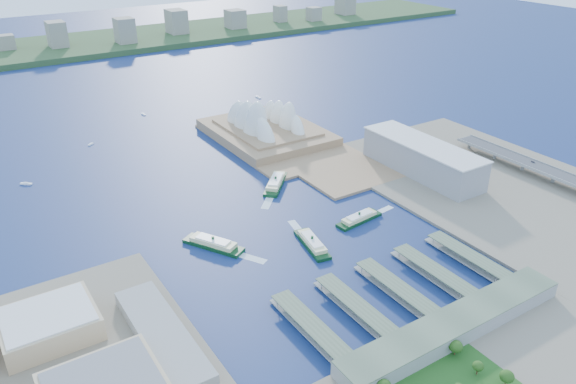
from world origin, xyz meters
TOP-DOWN VIEW (x-y plane):
  - ground at (0.00, 0.00)m, footprint 3000.00×3000.00m
  - east_land at (240.00, -50.00)m, footprint 240.00×500.00m
  - peninsula at (107.50, 260.00)m, footprint 135.00×220.00m
  - far_shore at (0.00, 980.00)m, footprint 2200.00×260.00m
  - opera_house at (105.00, 280.00)m, footprint 134.00×180.00m
  - toaster_building at (195.00, 80.00)m, footprint 45.00×155.00m
  - ferry_wharves at (14.00, -75.00)m, footprint 184.00×90.00m
  - terminal_building at (15.00, -135.00)m, footprint 200.00×28.00m
  - far_skyline at (0.00, 960.00)m, footprint 1900.00×140.00m
  - ferry_a at (-78.14, 67.61)m, footprint 42.55×58.77m
  - ferry_b at (36.87, 145.75)m, footprint 53.01×54.69m
  - ferry_c at (-1.31, 19.99)m, footprint 24.06×56.84m
  - ferry_d at (64.41, 32.73)m, footprint 53.29×19.16m
  - boat_a at (-197.80, 300.07)m, footprint 12.46×11.35m
  - boat_b at (-103.91, 381.14)m, footprint 8.42×7.87m
  - boat_c at (184.83, 441.55)m, footprint 4.34×12.79m
  - boat_e at (-3.46, 460.77)m, footprint 3.95×10.34m
  - car_c at (304.00, 10.76)m, footprint 1.94×4.78m

SIDE VIEW (x-z plane):
  - ground at x=0.00m, z-range 0.00..0.00m
  - boat_b at x=-103.91m, z-range 0.00..2.31m
  - boat_e at x=-3.46m, z-range 0.00..2.49m
  - boat_a at x=-197.80m, z-range 0.00..2.61m
  - boat_c at x=184.83m, z-range 0.00..2.84m
  - east_land at x=240.00m, z-range 0.00..3.00m
  - peninsula at x=107.50m, z-range 0.00..3.00m
  - ferry_wharves at x=14.00m, z-range 0.00..9.30m
  - ferry_d at x=64.41m, z-range 0.00..9.85m
  - ferry_c at x=-1.31m, z-range 0.00..10.44m
  - ferry_a at x=-78.14m, z-range 0.00..11.18m
  - ferry_b at x=36.87m, z-range 0.00..11.48m
  - far_shore at x=0.00m, z-range 0.00..12.00m
  - terminal_building at x=15.00m, z-range 3.00..15.00m
  - car_c at x=304.00m, z-range 14.85..16.24m
  - toaster_building at x=195.00m, z-range 3.00..38.00m
  - opera_house at x=105.00m, z-range 3.00..61.00m
  - far_skyline at x=0.00m, z-range 12.00..67.00m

